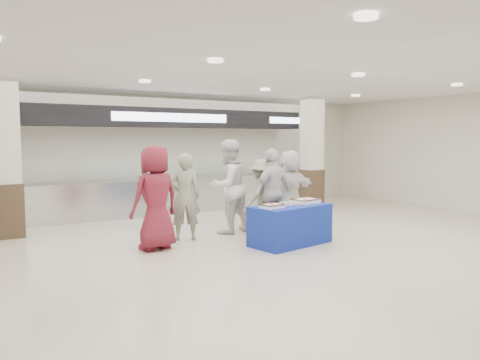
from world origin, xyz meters
TOP-DOWN VIEW (x-y plane):
  - ground at (0.00, 0.00)m, footprint 14.00×14.00m
  - serving_line at (0.00, 5.40)m, footprint 8.70×0.85m
  - column_left at (-4.00, 4.20)m, footprint 0.55×0.55m
  - column_right at (4.00, 4.20)m, footprint 0.55×0.55m
  - display_table at (0.46, 0.65)m, footprint 1.66×1.02m
  - sheet_cake_left at (-0.03, 0.56)m, footprint 0.42×0.35m
  - sheet_cake_right at (0.90, 0.74)m, footprint 0.54×0.44m
  - cupcake_tray at (0.48, 0.68)m, footprint 0.38×0.30m
  - civilian_maroon at (-1.85, 1.61)m, footprint 1.02×0.77m
  - soldier_a at (-1.07, 2.06)m, footprint 0.73×0.61m
  - chef_tall at (0.02, 2.22)m, footprint 1.12×0.97m
  - chef_short at (0.65, 1.50)m, footprint 1.14×0.71m
  - soldier_b at (0.55, 1.72)m, footprint 1.13×0.81m
  - civilian_white at (1.62, 2.16)m, footprint 1.66×0.67m

SIDE VIEW (x-z plane):
  - ground at x=0.00m, z-range 0.00..0.00m
  - display_table at x=0.46m, z-range 0.00..0.75m
  - cupcake_tray at x=0.48m, z-range 0.75..0.81m
  - soldier_b at x=0.55m, z-range 0.00..1.58m
  - sheet_cake_left at x=-0.03m, z-range 0.75..0.84m
  - sheet_cake_right at x=0.90m, z-range 0.75..0.85m
  - soldier_a at x=-1.07m, z-range 0.00..1.72m
  - civilian_white at x=1.62m, z-range 0.00..1.75m
  - chef_short at x=0.65m, z-range 0.00..1.80m
  - civilian_maroon at x=-1.85m, z-range 0.00..1.89m
  - chef_tall at x=0.02m, z-range 0.00..1.99m
  - serving_line at x=0.00m, z-range -0.24..2.56m
  - column_left at x=-4.00m, z-range -0.07..3.13m
  - column_right at x=4.00m, z-range -0.07..3.13m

